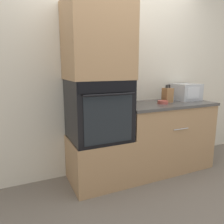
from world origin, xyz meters
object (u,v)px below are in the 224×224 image
(microwave, at_px, (185,92))
(condiment_jar_near, at_px, (173,98))
(bowl, at_px, (163,102))
(knife_block, at_px, (167,95))
(condiment_jar_far, at_px, (133,99))
(condiment_jar_mid, at_px, (170,97))
(wall_oven, at_px, (98,110))

(microwave, height_order, condiment_jar_near, microwave)
(bowl, relative_size, condiment_jar_near, 1.83)
(knife_block, distance_m, condiment_jar_far, 0.47)
(microwave, xyz_separation_m, condiment_jar_mid, (-0.22, 0.07, -0.07))
(condiment_jar_near, xyz_separation_m, condiment_jar_mid, (0.03, 0.10, 0.01))
(wall_oven, bearing_deg, knife_block, 2.11)
(condiment_jar_mid, bearing_deg, condiment_jar_near, -104.10)
(condiment_jar_near, relative_size, condiment_jar_mid, 0.80)
(condiment_jar_mid, bearing_deg, wall_oven, -171.10)
(condiment_jar_mid, xyz_separation_m, condiment_jar_far, (-0.59, 0.03, 0.00))
(condiment_jar_near, height_order, condiment_jar_far, condiment_jar_far)
(bowl, bearing_deg, condiment_jar_far, 139.38)
(knife_block, bearing_deg, condiment_jar_far, 158.23)
(bowl, bearing_deg, microwave, 17.25)
(bowl, relative_size, condiment_jar_mid, 1.47)
(wall_oven, distance_m, bowl, 0.87)
(knife_block, height_order, bowl, knife_block)
(microwave, bearing_deg, knife_block, -168.55)
(microwave, distance_m, condiment_jar_far, 0.82)
(bowl, xyz_separation_m, condiment_jar_near, (0.26, 0.13, 0.02))
(knife_block, relative_size, condiment_jar_mid, 2.53)
(condiment_jar_far, bearing_deg, knife_block, -21.77)
(condiment_jar_mid, bearing_deg, bowl, -141.94)
(wall_oven, relative_size, condiment_jar_near, 9.30)
(condiment_jar_near, bearing_deg, microwave, 7.58)
(microwave, bearing_deg, condiment_jar_near, -172.42)
(wall_oven, xyz_separation_m, condiment_jar_far, (0.57, 0.21, 0.07))
(wall_oven, relative_size, microwave, 1.98)
(knife_block, relative_size, condiment_jar_far, 2.30)
(microwave, xyz_separation_m, bowl, (-0.51, -0.16, -0.09))
(wall_oven, relative_size, condiment_jar_far, 6.79)
(condiment_jar_mid, bearing_deg, knife_block, -137.09)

